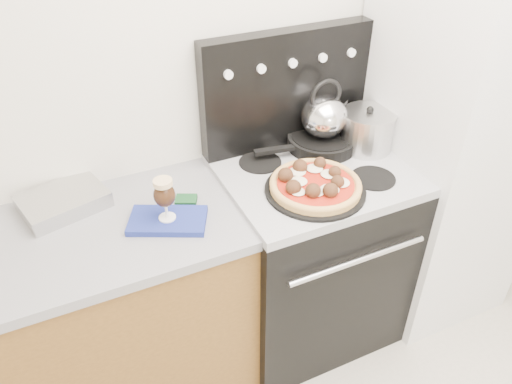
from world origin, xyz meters
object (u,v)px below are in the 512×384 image
skillet (322,141)px  tea_kettle (324,113)px  pizza_pan (315,190)px  oven_mitt (168,221)px  base_cabinet (63,335)px  stock_pot (367,131)px  beer_glass (165,199)px  fridge (452,132)px  pizza (316,183)px  stove_body (308,256)px

skillet → tea_kettle: bearing=180.0°
tea_kettle → pizza_pan: bearing=-135.3°
oven_mitt → skillet: skillet is taller
base_cabinet → stock_pot: stock_pot is taller
beer_glass → stock_pot: size_ratio=0.75×
base_cabinet → pizza_pan: size_ratio=3.69×
fridge → skillet: bearing=162.7°
oven_mitt → skillet: 0.80m
pizza_pan → pizza: 0.03m
stove_body → skillet: 0.54m
pizza → skillet: size_ratio=1.16×
base_cabinet → stock_pot: 1.51m
beer_glass → pizza_pan: 0.58m
stove_body → pizza_pan: size_ratio=2.24×
pizza_pan → skillet: 0.35m
stove_body → fridge: fridge is taller
stove_body → fridge: size_ratio=0.46×
stock_pot → oven_mitt: bearing=-172.9°
pizza → tea_kettle: bearing=54.7°
base_cabinet → pizza: size_ratio=4.12×
oven_mitt → stock_pot: stock_pot is taller
stove_body → beer_glass: beer_glass is taller
base_cabinet → fridge: size_ratio=0.76×
tea_kettle → stock_pot: size_ratio=0.99×
oven_mitt → beer_glass: bearing=0.0°
stove_body → tea_kettle: tea_kettle is taller
stock_pot → stove_body: bearing=-166.9°
stove_body → stock_pot: size_ratio=3.94×
skillet → stock_pot: (0.17, -0.09, 0.05)m
stove_body → stock_pot: stock_pot is taller
oven_mitt → tea_kettle: bearing=14.9°
base_cabinet → oven_mitt: 0.67m
stove_body → pizza: size_ratio=2.50×
pizza → stock_pot: stock_pot is taller
pizza → oven_mitt: bearing=172.3°
stove_body → tea_kettle: (0.12, 0.16, 0.64)m
stove_body → base_cabinet: bearing=178.7°
tea_kettle → stock_pot: (0.17, -0.09, -0.08)m
base_cabinet → tea_kettle: bearing=6.0°
pizza → skillet: pizza is taller
fridge → stock_pot: fridge is taller
fridge → beer_glass: bearing=-179.0°
beer_glass → pizza_pan: size_ratio=0.43×
oven_mitt → stock_pot: 0.95m
fridge → tea_kettle: bearing=162.7°
base_cabinet → skillet: (1.23, 0.13, 0.52)m
pizza → stock_pot: size_ratio=1.58×
base_cabinet → oven_mitt: size_ratio=5.26×
stove_body → pizza_pan: (-0.08, -0.13, 0.49)m
fridge → oven_mitt: bearing=-179.0°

